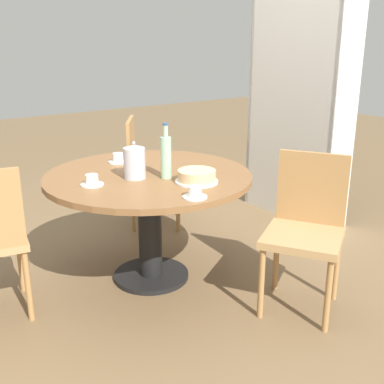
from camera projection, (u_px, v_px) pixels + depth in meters
name	position (u px, v px, depth m)	size (l,w,h in m)	color
ground_plane	(151.00, 277.00, 3.18)	(14.00, 14.00, 0.00)	brown
dining_table	(149.00, 195.00, 3.00)	(1.28, 1.28, 0.71)	black
chair_a	(305.00, 227.00, 2.73)	(0.58, 0.58, 0.89)	#A87A47
chair_b	(148.00, 168.00, 3.94)	(0.58, 0.58, 0.89)	#A87A47
bookshelf	(297.00, 107.00, 4.02)	(0.95, 0.28, 1.89)	silver
coffee_pot	(134.00, 162.00, 2.83)	(0.13, 0.13, 0.22)	silver
water_bottle	(166.00, 156.00, 2.83)	(0.06, 0.06, 0.33)	#99C6A3
cake_main	(197.00, 177.00, 2.77)	(0.25, 0.25, 0.07)	white
cup_a	(92.00, 181.00, 2.72)	(0.13, 0.13, 0.06)	silver
cup_b	(195.00, 193.00, 2.51)	(0.13, 0.13, 0.06)	silver
cup_c	(118.00, 159.00, 3.21)	(0.13, 0.13, 0.06)	silver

